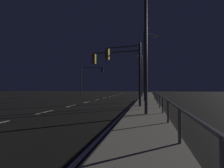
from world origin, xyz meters
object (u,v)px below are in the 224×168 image
object	(u,v)px
traffic_light_far_right	(91,75)
street_lamp_corner	(141,72)
traffic_light_mid_right	(124,63)
street_lamp_median	(146,59)
street_lamp_far_end	(152,35)
traffic_light_overhead_east	(117,65)

from	to	relation	value
traffic_light_far_right	street_lamp_corner	distance (m)	9.86
traffic_light_mid_right	street_lamp_median	world-z (taller)	street_lamp_median
traffic_light_mid_right	traffic_light_far_right	bearing A→B (deg)	117.25
street_lamp_median	street_lamp_far_end	xyz separation A→B (m)	(0.42, -10.22, -0.20)
street_lamp_corner	traffic_light_mid_right	bearing A→B (deg)	-93.20
traffic_light_overhead_east	traffic_light_mid_right	bearing A→B (deg)	-59.01
traffic_light_overhead_east	street_lamp_median	bearing A→B (deg)	62.11
street_lamp_far_end	street_lamp_corner	bearing A→B (deg)	94.21
traffic_light_overhead_east	traffic_light_mid_right	world-z (taller)	traffic_light_mid_right
traffic_light_far_right	street_lamp_corner	xyz separation A→B (m)	(9.57, -2.38, 0.23)
traffic_light_overhead_east	traffic_light_far_right	world-z (taller)	traffic_light_far_right
traffic_light_overhead_east	street_lamp_corner	xyz separation A→B (m)	(1.68, 13.17, 0.52)
traffic_light_mid_right	street_lamp_far_end	xyz separation A→B (m)	(2.18, -3.83, 1.03)
street_lamp_corner	street_lamp_far_end	xyz separation A→B (m)	(1.36, -18.44, 0.50)
traffic_light_mid_right	street_lamp_corner	bearing A→B (deg)	86.80
street_lamp_median	street_lamp_far_end	bearing A→B (deg)	-87.65
traffic_light_overhead_east	street_lamp_far_end	world-z (taller)	street_lamp_far_end
traffic_light_far_right	street_lamp_corner	size ratio (longest dim) A/B	0.83
traffic_light_mid_right	street_lamp_far_end	size ratio (longest dim) A/B	0.67
traffic_light_far_right	traffic_light_mid_right	xyz separation A→B (m)	(8.75, -16.99, -0.30)
street_lamp_corner	traffic_light_far_right	bearing A→B (deg)	166.01
traffic_light_far_right	traffic_light_mid_right	distance (m)	19.11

